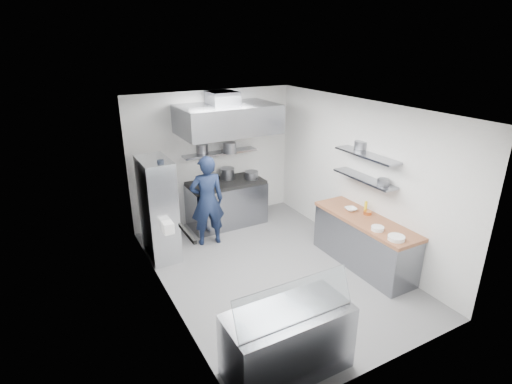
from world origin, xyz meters
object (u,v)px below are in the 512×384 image
display_case (287,342)px  wire_rack (158,209)px  gas_range (227,204)px  chef (207,201)px

display_case → wire_rack: bearing=98.8°
gas_range → chef: chef is taller
chef → wire_rack: bearing=11.3°
gas_range → wire_rack: size_ratio=0.86×
chef → display_case: 3.51m
gas_range → wire_rack: bearing=-157.8°
chef → gas_range: bearing=-127.0°
display_case → chef: bearing=83.2°
chef → wire_rack: size_ratio=0.96×
wire_rack → gas_range: bearing=22.2°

